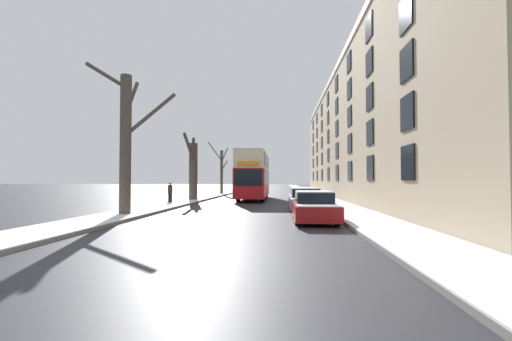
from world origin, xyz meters
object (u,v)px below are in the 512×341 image
at_px(pedestrian_left_sidewalk, 170,192).
at_px(parked_car_1, 305,200).
at_px(bare_tree_left_1, 193,169).
at_px(parked_car_2, 300,196).
at_px(bare_tree_left_2, 221,170).
at_px(parked_car_0, 314,207).
at_px(bare_tree_left_0, 126,140).
at_px(double_decker_bus, 254,174).

bearing_deg(pedestrian_left_sidewalk, parked_car_1, 173.62).
distance_m(bare_tree_left_1, parked_car_2, 9.99).
bearing_deg(bare_tree_left_2, parked_car_0, -72.13).
bearing_deg(parked_car_2, parked_car_0, -90.00).
relative_size(bare_tree_left_2, parked_car_1, 1.61).
height_order(bare_tree_left_0, double_decker_bus, bare_tree_left_0).
relative_size(bare_tree_left_1, double_decker_bus, 0.52).
xyz_separation_m(bare_tree_left_1, double_decker_bus, (5.13, 2.79, -0.34)).
height_order(bare_tree_left_1, parked_car_1, bare_tree_left_1).
relative_size(parked_car_0, parked_car_1, 1.02).
distance_m(bare_tree_left_2, parked_car_0, 30.01).
relative_size(parked_car_0, pedestrian_left_sidewalk, 2.56).
xyz_separation_m(parked_car_1, parked_car_2, (-0.00, 5.40, -0.03)).
height_order(bare_tree_left_2, parked_car_2, bare_tree_left_2).
height_order(bare_tree_left_2, parked_car_1, bare_tree_left_2).
bearing_deg(bare_tree_left_0, double_decker_bus, 71.66).
xyz_separation_m(double_decker_bus, pedestrian_left_sidewalk, (-5.92, -6.55, -1.54)).
relative_size(bare_tree_left_2, double_decker_bus, 0.63).
relative_size(bare_tree_left_1, pedestrian_left_sidewalk, 3.38).
xyz_separation_m(bare_tree_left_0, double_decker_bus, (5.19, 15.65, -1.39)).
relative_size(bare_tree_left_1, bare_tree_left_2, 0.83).
height_order(double_decker_bus, parked_car_1, double_decker_bus).
height_order(double_decker_bus, parked_car_2, double_decker_bus).
bearing_deg(bare_tree_left_0, parked_car_0, -8.22).
bearing_deg(bare_tree_left_2, bare_tree_left_1, -90.01).
bearing_deg(pedestrian_left_sidewalk, bare_tree_left_1, -82.04).
bearing_deg(parked_car_0, bare_tree_left_2, 107.87).
bearing_deg(pedestrian_left_sidewalk, double_decker_bus, -112.31).
xyz_separation_m(parked_car_0, parked_car_2, (0.00, 10.93, -0.02)).
relative_size(bare_tree_left_0, parked_car_0, 1.80).
relative_size(bare_tree_left_0, double_decker_bus, 0.71).
height_order(bare_tree_left_1, parked_car_0, bare_tree_left_1).
bearing_deg(parked_car_1, parked_car_2, 90.00).
distance_m(bare_tree_left_0, double_decker_bus, 16.54).
bearing_deg(double_decker_bus, bare_tree_left_2, 114.07).
bearing_deg(bare_tree_left_2, double_decker_bus, -65.93).
relative_size(double_decker_bus, parked_car_2, 2.55).
bearing_deg(bare_tree_left_1, pedestrian_left_sidewalk, -101.83).
bearing_deg(parked_car_2, bare_tree_left_2, 117.63).
relative_size(bare_tree_left_0, bare_tree_left_2, 1.13).
bearing_deg(bare_tree_left_1, parked_car_0, -57.09).
relative_size(parked_car_2, pedestrian_left_sidewalk, 2.54).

